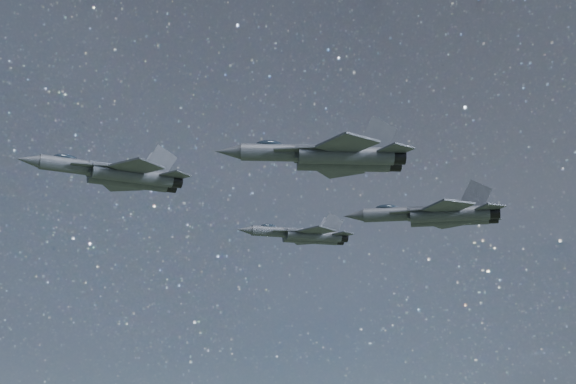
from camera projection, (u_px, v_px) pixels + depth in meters
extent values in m
cylinder|color=#2E3139|center=(77.00, 166.00, 81.87)|extent=(7.49, 3.87, 1.56)
cone|color=#2E3139|center=(28.00, 160.00, 79.93)|extent=(2.72, 2.10, 1.40)
ellipsoid|color=#19222D|center=(65.00, 158.00, 81.60)|extent=(2.59, 1.76, 0.77)
cube|color=#2E3139|center=(127.00, 173.00, 83.95)|extent=(8.23, 4.08, 1.30)
cylinder|color=#2E3139|center=(133.00, 175.00, 83.11)|extent=(8.44, 4.20, 1.56)
cylinder|color=#2E3139|center=(128.00, 181.00, 84.85)|extent=(8.44, 4.20, 1.56)
cylinder|color=black|center=(175.00, 181.00, 84.97)|extent=(1.69, 1.78, 1.44)
cylinder|color=black|center=(170.00, 186.00, 86.70)|extent=(1.69, 1.78, 1.44)
cube|color=#2E3139|center=(97.00, 166.00, 81.39)|extent=(5.29, 1.81, 0.12)
cube|color=#2E3139|center=(92.00, 173.00, 83.73)|extent=(5.05, 3.54, 0.12)
cube|color=#2E3139|center=(137.00, 167.00, 81.00)|extent=(5.72, 5.65, 0.20)
cube|color=#2E3139|center=(121.00, 185.00, 86.91)|extent=(4.66, 5.04, 0.20)
cube|color=#2E3139|center=(175.00, 175.00, 83.73)|extent=(3.39, 3.37, 0.15)
cube|color=#2E3139|center=(163.00, 187.00, 87.73)|extent=(2.73, 2.89, 0.15)
cube|color=#2E3139|center=(161.00, 161.00, 84.60)|extent=(3.41, 1.01, 3.55)
cube|color=#2E3139|center=(155.00, 168.00, 86.77)|extent=(3.24, 1.54, 3.55)
cylinder|color=#2E3139|center=(276.00, 232.00, 103.13)|extent=(6.49, 2.26, 1.34)
cone|color=#2E3139|center=(245.00, 230.00, 102.15)|extent=(2.22, 1.49, 1.20)
ellipsoid|color=#19222D|center=(268.00, 226.00, 103.07)|extent=(2.16, 1.19, 0.66)
cube|color=#2E3139|center=(309.00, 234.00, 104.18)|extent=(7.16, 2.31, 1.12)
cylinder|color=#2E3139|center=(314.00, 236.00, 103.35)|extent=(7.34, 2.38, 1.34)
cylinder|color=#2E3139|center=(310.00, 239.00, 104.95)|extent=(7.34, 2.38, 1.34)
cylinder|color=black|center=(343.00, 237.00, 104.29)|extent=(1.29, 1.39, 1.24)
cylinder|color=black|center=(339.00, 240.00, 105.88)|extent=(1.29, 1.39, 1.24)
cube|color=#2E3139|center=(290.00, 231.00, 102.39)|extent=(4.51, 1.15, 0.10)
cube|color=#2E3139|center=(285.00, 235.00, 104.54)|extent=(4.53, 2.38, 0.10)
cube|color=#2E3139|center=(317.00, 231.00, 101.44)|extent=(4.88, 4.93, 0.17)
cube|color=#2E3139|center=(305.00, 241.00, 106.87)|extent=(4.47, 4.69, 0.17)
cube|color=#2E3139|center=(343.00, 234.00, 103.22)|extent=(2.88, 2.91, 0.13)
cube|color=#2E3139|center=(334.00, 241.00, 106.89)|extent=(2.63, 2.72, 0.13)
cube|color=#2E3139|center=(333.00, 224.00, 104.21)|extent=(3.00, 0.50, 3.06)
cube|color=#2E3139|center=(328.00, 228.00, 106.20)|extent=(2.94, 0.81, 3.06)
cylinder|color=#2E3139|center=(282.00, 153.00, 73.43)|extent=(7.66, 1.94, 1.60)
cone|color=#2E3139|center=(228.00, 152.00, 73.15)|extent=(2.53, 1.54, 1.44)
ellipsoid|color=#19222D|center=(269.00, 145.00, 73.58)|extent=(2.49, 1.18, 0.79)
cube|color=#2E3139|center=(340.00, 154.00, 73.72)|extent=(8.48, 1.91, 1.33)
cylinder|color=#2E3139|center=(346.00, 156.00, 72.62)|extent=(8.69, 1.98, 1.60)
cylinder|color=#2E3139|center=(343.00, 163.00, 74.59)|extent=(8.69, 1.98, 1.60)
cylinder|color=black|center=(398.00, 157.00, 72.89)|extent=(1.40, 1.54, 1.48)
cylinder|color=black|center=(393.00, 164.00, 74.86)|extent=(1.40, 1.54, 1.48)
cube|color=#2E3139|center=(304.00, 149.00, 72.17)|extent=(5.46, 2.35, 0.12)
cube|color=#2E3139|center=(301.00, 159.00, 74.82)|extent=(5.45, 1.90, 0.12)
cube|color=#2E3139|center=(347.00, 144.00, 70.31)|extent=(5.57, 5.76, 0.21)
cube|color=#2E3139|center=(338.00, 169.00, 77.00)|extent=(5.72, 5.85, 0.21)
cube|color=#2E3139|center=(396.00, 149.00, 71.65)|extent=(3.28, 3.37, 0.15)
cube|color=#2E3139|center=(387.00, 166.00, 76.17)|extent=(3.37, 3.43, 0.15)
cube|color=#2E3139|center=(378.00, 135.00, 73.10)|extent=(3.56, 0.61, 3.65)
cube|color=#2E3139|center=(374.00, 145.00, 75.56)|extent=(3.57, 0.50, 3.65)
cylinder|color=#2E3139|center=(397.00, 214.00, 86.02)|extent=(7.36, 3.34, 1.52)
cone|color=#2E3139|center=(354.00, 216.00, 86.73)|extent=(2.61, 1.93, 1.37)
ellipsoid|color=#19222D|center=(386.00, 208.00, 86.41)|extent=(2.51, 1.59, 0.75)
cube|color=#2E3139|center=(445.00, 213.00, 85.23)|extent=(8.10, 3.49, 1.27)
cylinder|color=#2E3139|center=(450.00, 214.00, 84.13)|extent=(8.30, 3.60, 1.52)
cylinder|color=#2E3139|center=(449.00, 219.00, 85.97)|extent=(8.30, 3.60, 1.52)
cylinder|color=black|center=(493.00, 212.00, 83.44)|extent=(1.59, 1.69, 1.40)
cylinder|color=black|center=(492.00, 217.00, 85.29)|extent=(1.59, 1.69, 1.40)
cube|color=#2E3139|center=(414.00, 211.00, 84.47)|extent=(5.03, 3.19, 0.12)
cube|color=#2E3139|center=(414.00, 218.00, 86.97)|extent=(5.13, 1.43, 0.12)
cube|color=#2E3139|center=(448.00, 207.00, 82.00)|extent=(4.77, 5.09, 0.20)
cube|color=#2E3139|center=(447.00, 222.00, 88.27)|extent=(5.59, 5.57, 0.20)
cube|color=#2E3139|center=(490.00, 207.00, 82.36)|extent=(2.80, 2.93, 0.15)
cube|color=#2E3139|center=(487.00, 218.00, 86.60)|extent=(3.31, 3.31, 0.15)
cube|color=#2E3139|center=(476.00, 195.00, 83.99)|extent=(3.24, 1.29, 3.47)
cube|color=#2E3139|center=(475.00, 202.00, 86.30)|extent=(3.37, 0.76, 3.47)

